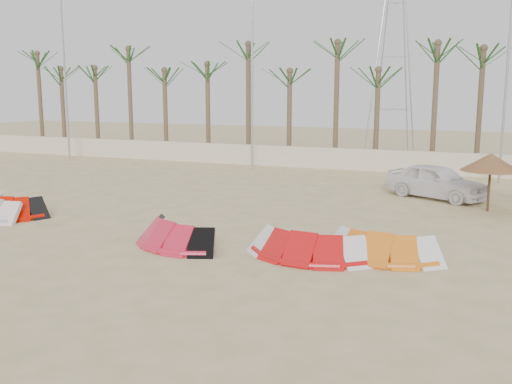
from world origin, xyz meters
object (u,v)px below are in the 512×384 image
at_px(kite_grey, 4,204).
at_px(kite_red_mid, 179,231).
at_px(car, 436,181).
at_px(parasol_left, 491,162).
at_px(kite_orange, 384,243).
at_px(kite_red_left, 13,206).
at_px(kite_red_right, 311,242).

bearing_deg(kite_grey, kite_red_mid, -7.87).
bearing_deg(kite_red_mid, car, 58.74).
distance_m(kite_red_mid, car, 13.06).
bearing_deg(parasol_left, kite_grey, -155.67).
bearing_deg(kite_orange, kite_red_left, 179.85).
relative_size(kite_red_left, kite_red_right, 0.91).
distance_m(kite_red_left, parasol_left, 18.70).
xyz_separation_m(kite_red_mid, car, (6.77, 11.16, 0.36)).
bearing_deg(kite_red_left, parasol_left, 25.39).
xyz_separation_m(kite_red_right, parasol_left, (4.74, 8.70, 1.57)).
bearing_deg(kite_red_right, kite_grey, 176.27).
height_order(kite_red_left, kite_red_mid, same).
xyz_separation_m(kite_grey, kite_red_left, (0.58, -0.12, -0.00)).
relative_size(kite_grey, kite_orange, 1.18).
bearing_deg(kite_red_right, kite_orange, 18.64).
bearing_deg(parasol_left, kite_red_left, -154.61).
distance_m(kite_red_mid, kite_orange, 6.29).
height_order(kite_grey, car, car).
relative_size(kite_red_left, car, 0.74).
height_order(kite_grey, kite_red_right, same).
bearing_deg(kite_grey, kite_red_right, -3.73).
bearing_deg(kite_grey, kite_red_left, -11.46).
xyz_separation_m(kite_red_left, parasol_left, (16.83, 7.99, 1.57)).
relative_size(kite_red_left, kite_orange, 0.99).
height_order(kite_red_left, parasol_left, parasol_left).
relative_size(kite_grey, kite_red_right, 1.09).
bearing_deg(kite_red_mid, parasol_left, 45.27).
relative_size(kite_red_right, car, 0.82).
bearing_deg(kite_red_left, kite_red_right, -3.35).
height_order(kite_red_mid, kite_red_right, same).
bearing_deg(parasol_left, kite_red_right, -118.58).
xyz_separation_m(kite_red_mid, kite_orange, (6.21, 1.01, -0.00)).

